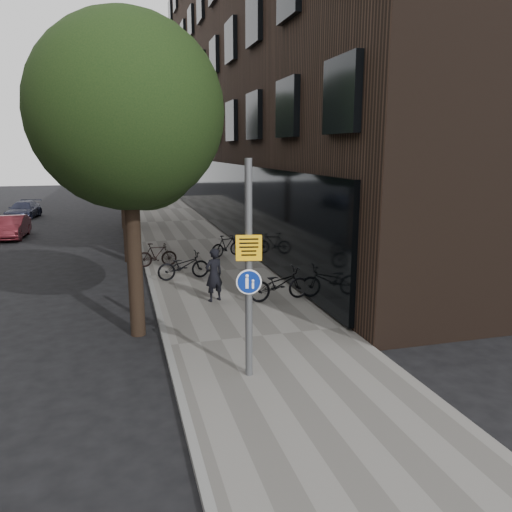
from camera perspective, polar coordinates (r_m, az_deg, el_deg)
name	(u,v)px	position (r m, az deg, el deg)	size (l,w,h in m)	color
ground	(301,410)	(9.20, 5.20, -17.17)	(120.00, 120.00, 0.00)	black
sidewalk	(212,273)	(18.31, -5.09, -1.91)	(4.50, 60.00, 0.12)	slate
curb_edge	(149,277)	(18.06, -12.13, -2.32)	(0.15, 60.00, 0.13)	slate
building_right_dark_brick	(308,72)	(31.92, 6.02, 20.21)	(12.00, 40.00, 18.00)	black
street_tree_near	(130,121)	(12.14, -14.17, 14.70)	(4.40, 4.40, 7.50)	black
street_tree_mid	(124,132)	(20.64, -14.83, 13.49)	(5.00, 5.00, 7.80)	black
street_tree_far	(122,137)	(29.63, -15.11, 12.95)	(5.00, 5.00, 7.80)	black
signpost	(249,270)	(9.43, -0.84, -1.64)	(0.48, 0.14, 4.21)	#595B5E
pedestrian	(214,275)	(14.55, -4.83, -2.16)	(0.57, 0.38, 1.57)	black
parked_bike_facade_near	(279,284)	(14.68, 2.68, -3.19)	(0.65, 1.88, 0.99)	black
parked_bike_facade_far	(227,246)	(20.66, -3.35, 1.19)	(0.42, 1.49, 0.90)	black
parked_bike_curb_near	(183,266)	(17.20, -8.30, -1.09)	(0.62, 1.79, 0.94)	black
parked_bike_curb_far	(157,255)	(19.21, -11.29, 0.14)	(0.42, 1.50, 0.90)	black
parked_car_mid	(12,227)	(28.38, -26.09, 2.98)	(1.21, 3.47, 1.14)	maroon
parked_car_far	(23,210)	(36.12, -25.04, 4.78)	(1.58, 3.88, 1.13)	#1B1E31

